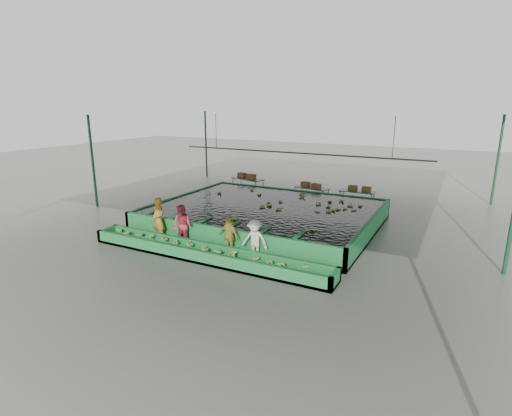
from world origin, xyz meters
The scene contains 21 objects.
ground centered at (0.00, 0.00, 0.00)m, with size 80.00×80.00×0.00m, color gray.
shed_roof centered at (0.00, 0.00, 5.00)m, with size 20.00×22.00×0.04m, color gray.
shed_posts centered at (0.00, 0.00, 2.50)m, with size 20.00×22.00×5.00m, color #1A5330, non-canonical shape.
flotation_tank centered at (0.00, 1.50, 0.45)m, with size 10.00×8.00×0.90m, color #258A41, non-canonical shape.
tank_water centered at (0.00, 1.50, 0.85)m, with size 9.70×7.70×0.00m, color black.
sorting_trough centered at (0.00, -3.60, 0.25)m, with size 10.00×1.00×0.50m, color #258A41, non-canonical shape.
cableway_rail centered at (0.00, 5.00, 3.00)m, with size 0.08×0.08×14.00m, color #59605B.
rail_hanger_left centered at (-5.00, 5.00, 4.00)m, with size 0.04×0.04×2.00m, color #59605B.
rail_hanger_right centered at (5.00, 5.00, 4.00)m, with size 0.04×0.04×2.00m, color #59605B.
worker_a centered at (-2.81, -2.80, 0.93)m, with size 0.68×0.45×1.86m, color gold.
worker_b centered at (-1.60, -2.80, 0.84)m, with size 0.82×0.64×1.69m, color #DA3F57.
worker_c centered at (0.57, -2.80, 0.75)m, with size 0.88×0.37×1.50m, color gold.
worker_d centered at (1.67, -2.80, 0.77)m, with size 1.00×0.57×1.54m, color white.
packing_table_left centered at (-3.93, 6.88, 0.48)m, with size 2.13×0.85×0.97m, color #59605B, non-canonical shape.
packing_table_mid centered at (0.50, 6.49, 0.45)m, with size 1.96×0.78×0.89m, color #59605B, non-canonical shape.
packing_table_right centered at (3.01, 6.86, 0.43)m, with size 1.91×0.76×0.87m, color #59605B, non-canonical shape.
box_stack_left centered at (-4.05, 6.96, 0.97)m, with size 1.33×0.37×0.29m, color brown, non-canonical shape.
box_stack_mid centered at (0.45, 6.42, 0.89)m, with size 1.26×0.35×0.27m, color brown, non-canonical shape.
box_stack_right centered at (3.12, 6.92, 0.87)m, with size 1.23×0.34×0.27m, color brown, non-canonical shape.
floating_bananas centered at (0.00, 2.30, 0.85)m, with size 8.78×5.98×0.12m, color #8DB843, non-canonical shape.
trough_bananas centered at (0.00, -3.60, 0.40)m, with size 8.32×0.55×0.11m, color #8DB843, non-canonical shape.
Camera 1 is at (8.07, -14.89, 5.59)m, focal length 28.00 mm.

